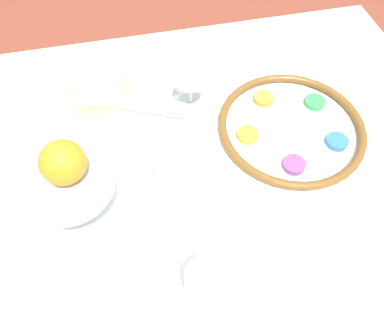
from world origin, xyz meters
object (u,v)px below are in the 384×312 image
object	(u,v)px
seder_plate	(291,128)
cup_far	(172,171)
fruit_stand	(69,185)
cup_mid	(205,282)
napkin_roll	(148,105)
wine_glass	(190,71)
orange_fruit	(63,163)
bread_plate	(99,93)

from	to	relation	value
seder_plate	cup_far	world-z (taller)	cup_far
fruit_stand	cup_mid	size ratio (longest dim) A/B	2.25
napkin_roll	fruit_stand	bearing A→B (deg)	52.10
wine_glass	fruit_stand	world-z (taller)	wine_glass
fruit_stand	cup_far	xyz separation A→B (m)	(-0.20, -0.02, -0.04)
napkin_roll	cup_far	distance (m)	0.22
cup_mid	cup_far	distance (m)	0.24
cup_mid	cup_far	bearing A→B (deg)	-87.07
orange_fruit	bread_plate	distance (m)	0.35
wine_glass	napkin_roll	world-z (taller)	wine_glass
seder_plate	fruit_stand	xyz separation A→B (m)	(0.50, 0.09, 0.07)
seder_plate	wine_glass	world-z (taller)	wine_glass
fruit_stand	napkin_roll	world-z (taller)	fruit_stand
orange_fruit	bread_plate	bearing A→B (deg)	-100.62
seder_plate	napkin_roll	xyz separation A→B (m)	(0.32, -0.14, 0.00)
orange_fruit	napkin_roll	distance (m)	0.32
fruit_stand	cup_far	distance (m)	0.21
seder_plate	cup_mid	bearing A→B (deg)	47.59
fruit_stand	wine_glass	bearing A→B (deg)	-140.48
orange_fruit	seder_plate	bearing A→B (deg)	-169.63
bread_plate	cup_far	size ratio (longest dim) A/B	2.09
fruit_stand	orange_fruit	bearing A→B (deg)	-159.83
seder_plate	fruit_stand	world-z (taller)	fruit_stand
orange_fruit	cup_mid	xyz separation A→B (m)	(-0.21, 0.23, -0.12)
fruit_stand	seder_plate	bearing A→B (deg)	-169.48
cup_far	napkin_roll	bearing A→B (deg)	-84.79
fruit_stand	bread_plate	world-z (taller)	fruit_stand
seder_plate	bread_plate	distance (m)	0.49
bread_plate	cup_mid	distance (m)	0.56
wine_glass	cup_mid	size ratio (longest dim) A/B	1.86
orange_fruit	wine_glass	bearing A→B (deg)	-140.07
bread_plate	cup_far	bearing A→B (deg)	114.48
fruit_stand	napkin_roll	size ratio (longest dim) A/B	0.95
cup_mid	bread_plate	bearing A→B (deg)	-74.61
bread_plate	seder_plate	bearing A→B (deg)	152.98
orange_fruit	bread_plate	world-z (taller)	orange_fruit
napkin_roll	cup_mid	distance (m)	0.46
seder_plate	cup_far	bearing A→B (deg)	14.16
fruit_stand	bread_plate	size ratio (longest dim) A/B	1.07
wine_glass	seder_plate	bearing A→B (deg)	145.44
wine_glass	cup_far	world-z (taller)	wine_glass
seder_plate	wine_glass	xyz separation A→B (m)	(0.21, -0.15, 0.09)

